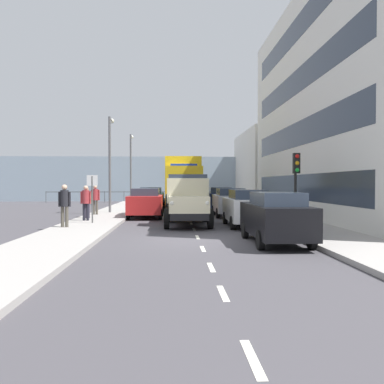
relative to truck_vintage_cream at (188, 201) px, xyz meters
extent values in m
plane|color=#423F44|center=(-0.23, -3.71, -1.18)|extent=(80.00, 80.00, 0.00)
cube|color=#9E9993|center=(-5.03, -3.71, -1.10)|extent=(2.68, 41.06, 0.15)
cube|color=#9E9993|center=(4.57, -3.71, -1.10)|extent=(2.68, 41.06, 0.15)
cube|color=silver|center=(-0.23, 14.82, -1.17)|extent=(0.12, 1.10, 0.01)
cube|color=silver|center=(-0.23, 12.01, -1.17)|extent=(0.12, 1.10, 0.01)
cube|color=silver|center=(-0.23, 9.67, -1.17)|extent=(0.12, 1.10, 0.01)
cube|color=silver|center=(-0.23, 6.89, -1.17)|extent=(0.12, 1.10, 0.01)
cube|color=silver|center=(-0.23, 4.15, -1.17)|extent=(0.12, 1.10, 0.01)
cube|color=silver|center=(-0.23, 1.53, -1.17)|extent=(0.12, 1.10, 0.01)
cube|color=silver|center=(-0.23, -1.06, -1.17)|extent=(0.12, 1.10, 0.01)
cube|color=silver|center=(-0.23, -3.29, -1.17)|extent=(0.12, 1.10, 0.01)
cube|color=silver|center=(-0.23, -6.09, -1.17)|extent=(0.12, 1.10, 0.01)
cube|color=silver|center=(-0.23, -8.32, -1.17)|extent=(0.12, 1.10, 0.01)
cube|color=silver|center=(-0.23, -10.53, -1.17)|extent=(0.12, 1.10, 0.01)
cube|color=silver|center=(-0.23, -13.48, -1.17)|extent=(0.12, 1.10, 0.01)
cube|color=silver|center=(-0.23, -16.00, -1.17)|extent=(0.12, 1.10, 0.01)
cube|color=silver|center=(-0.23, -18.51, -1.17)|extent=(0.12, 1.10, 0.01)
cube|color=silver|center=(-0.23, -21.42, -1.17)|extent=(0.12, 1.10, 0.01)
cube|color=silver|center=(-10.79, -3.84, 5.29)|extent=(8.84, 21.73, 12.93)
cube|color=#2D3847|center=(-6.40, -3.84, 0.62)|extent=(0.08, 18.47, 1.40)
cube|color=#2D3847|center=(-6.40, -3.84, 3.62)|extent=(0.08, 18.47, 1.40)
cube|color=#2D3847|center=(-6.40, -3.84, 6.62)|extent=(0.08, 18.47, 1.40)
cube|color=#2D3847|center=(-6.40, -3.84, 9.62)|extent=(0.08, 18.47, 1.40)
cube|color=silver|center=(-10.79, -21.75, 2.38)|extent=(8.84, 12.18, 7.12)
cube|color=#8C9EAD|center=(-0.23, -27.25, 1.32)|extent=(80.00, 0.80, 5.00)
cylinder|color=#4C5156|center=(-14.23, -23.65, -0.58)|extent=(0.08, 0.08, 1.20)
cylinder|color=#4C5156|center=(-12.23, -23.65, -0.58)|extent=(0.08, 0.08, 1.20)
cylinder|color=#4C5156|center=(-10.23, -23.65, -0.58)|extent=(0.08, 0.08, 1.20)
cylinder|color=#4C5156|center=(-8.23, -23.65, -0.58)|extent=(0.08, 0.08, 1.20)
cylinder|color=#4C5156|center=(-6.23, -23.65, -0.58)|extent=(0.08, 0.08, 1.20)
cylinder|color=#4C5156|center=(-4.23, -23.65, -0.58)|extent=(0.08, 0.08, 1.20)
cylinder|color=#4C5156|center=(-2.23, -23.65, -0.58)|extent=(0.08, 0.08, 1.20)
cylinder|color=#4C5156|center=(-0.23, -23.65, -0.58)|extent=(0.08, 0.08, 1.20)
cylinder|color=#4C5156|center=(1.77, -23.65, -0.58)|extent=(0.08, 0.08, 1.20)
cylinder|color=#4C5156|center=(3.77, -23.65, -0.58)|extent=(0.08, 0.08, 1.20)
cylinder|color=#4C5156|center=(5.77, -23.65, -0.58)|extent=(0.08, 0.08, 1.20)
cylinder|color=#4C5156|center=(7.77, -23.65, -0.58)|extent=(0.08, 0.08, 1.20)
cylinder|color=#4C5156|center=(9.77, -23.65, -0.58)|extent=(0.08, 0.08, 1.20)
cylinder|color=#4C5156|center=(11.77, -23.65, -0.58)|extent=(0.08, 0.08, 1.20)
cylinder|color=#4C5156|center=(13.77, -23.65, -0.58)|extent=(0.08, 0.08, 1.20)
cube|color=#4C5156|center=(-0.23, -23.65, -0.06)|extent=(28.00, 0.08, 0.08)
cube|color=black|center=(0.00, -0.38, -0.58)|extent=(1.64, 5.60, 0.30)
cube|color=beige|center=(0.00, 1.47, -0.08)|extent=(1.72, 1.90, 0.70)
cube|color=silver|center=(0.00, 2.36, -0.11)|extent=(1.16, 0.08, 0.56)
sphere|color=white|center=(-0.74, 2.36, 0.02)|extent=(0.20, 0.20, 0.20)
sphere|color=white|center=(0.73, 2.36, 0.02)|extent=(0.20, 0.20, 0.20)
cube|color=beige|center=(0.00, -0.04, 0.50)|extent=(1.93, 1.34, 1.15)
cube|color=#2D3847|center=(0.00, -0.04, 0.97)|extent=(1.78, 1.23, 0.56)
cube|color=#2D2319|center=(0.00, -1.72, -0.35)|extent=(2.10, 2.80, 0.16)
cube|color=black|center=(-1.01, -1.72, -0.03)|extent=(0.08, 2.80, 0.56)
cube|color=black|center=(1.01, -1.72, -0.03)|extent=(0.08, 2.80, 0.56)
cylinder|color=black|center=(-0.97, 1.30, -0.73)|extent=(0.24, 0.90, 0.90)
cylinder|color=black|center=(0.97, 1.30, -0.73)|extent=(0.24, 0.90, 0.90)
cylinder|color=black|center=(-0.97, -1.92, -0.73)|extent=(0.24, 0.90, 0.90)
cylinder|color=black|center=(0.97, -1.92, -0.73)|extent=(0.24, 0.90, 0.90)
cube|color=gold|center=(-0.02, -7.59, 0.64)|extent=(2.40, 2.21, 2.60)
cube|color=#2D3847|center=(-0.02, -7.59, 1.21)|extent=(2.20, 2.04, 0.80)
cube|color=#1933B2|center=(-0.02, -7.59, 2.04)|extent=(1.75, 0.20, 0.16)
cube|color=gold|center=(-0.02, -11.58, 1.19)|extent=(2.50, 5.95, 3.00)
cube|color=black|center=(-0.02, -10.65, -0.48)|extent=(2.00, 8.07, 0.36)
cylinder|color=black|center=(-1.17, -7.67, -0.66)|extent=(0.28, 1.04, 1.04)
cylinder|color=black|center=(1.13, -7.67, -0.66)|extent=(0.28, 1.04, 1.04)
cylinder|color=black|center=(-1.17, -11.29, -0.66)|extent=(0.28, 1.04, 1.04)
cylinder|color=black|center=(1.13, -11.29, -0.66)|extent=(0.28, 1.04, 1.04)
cylinder|color=black|center=(-1.17, -13.41, -0.66)|extent=(0.28, 1.04, 1.04)
cylinder|color=black|center=(1.13, -13.41, -0.66)|extent=(0.28, 1.04, 1.04)
cube|color=black|center=(-2.73, 5.84, -0.38)|extent=(1.65, 4.35, 1.00)
cube|color=#2D3847|center=(-2.73, 6.04, 0.33)|extent=(1.35, 2.39, 0.42)
cylinder|color=black|center=(-1.95, 4.49, -0.88)|extent=(0.18, 0.60, 0.60)
cylinder|color=black|center=(-3.52, 4.49, -0.88)|extent=(0.18, 0.60, 0.60)
cylinder|color=black|center=(-1.95, 7.18, -0.88)|extent=(0.18, 0.60, 0.60)
cylinder|color=black|center=(-3.52, 7.18, -0.88)|extent=(0.18, 0.60, 0.60)
cube|color=white|center=(-2.73, 0.47, -0.38)|extent=(1.77, 4.03, 1.00)
cube|color=#2D3847|center=(-2.73, 0.67, 0.33)|extent=(1.45, 2.21, 0.42)
cylinder|color=black|center=(-1.89, -0.78, -0.88)|extent=(0.18, 0.60, 0.60)
cylinder|color=black|center=(-3.57, -0.78, -0.88)|extent=(0.18, 0.60, 0.60)
cylinder|color=black|center=(-1.89, 1.72, -0.88)|extent=(0.18, 0.60, 0.60)
cylinder|color=black|center=(-3.57, 1.72, -0.88)|extent=(0.18, 0.60, 0.60)
cube|color=#B7BABF|center=(-2.73, -5.27, -0.38)|extent=(1.79, 3.89, 1.00)
cube|color=#2D3847|center=(-2.73, -5.07, 0.33)|extent=(1.47, 2.14, 0.42)
cylinder|color=black|center=(-1.88, -6.48, -0.88)|extent=(0.18, 0.60, 0.60)
cylinder|color=black|center=(-3.58, -6.48, -0.88)|extent=(0.18, 0.60, 0.60)
cylinder|color=black|center=(-1.88, -4.07, -0.88)|extent=(0.18, 0.60, 0.60)
cylinder|color=black|center=(-3.58, -4.07, -0.88)|extent=(0.18, 0.60, 0.60)
cube|color=navy|center=(-2.73, -11.05, -0.38)|extent=(1.82, 4.28, 1.00)
cube|color=#2D3847|center=(-2.73, -10.85, 0.33)|extent=(1.49, 2.35, 0.42)
cylinder|color=black|center=(-1.87, -12.37, -0.88)|extent=(0.18, 0.60, 0.60)
cylinder|color=black|center=(-3.60, -12.37, -0.88)|extent=(0.18, 0.60, 0.60)
cylinder|color=black|center=(-1.87, -9.72, -0.88)|extent=(0.18, 0.60, 0.60)
cylinder|color=black|center=(-3.60, -9.72, -0.88)|extent=(0.18, 0.60, 0.60)
cube|color=#B21E1E|center=(2.28, -4.58, -0.38)|extent=(1.88, 4.05, 1.00)
cube|color=#2D3847|center=(2.28, -4.78, 0.33)|extent=(1.54, 2.23, 0.42)
cylinder|color=black|center=(1.39, -3.33, -0.88)|extent=(0.18, 0.60, 0.60)
cylinder|color=black|center=(3.17, -3.33, -0.88)|extent=(0.18, 0.60, 0.60)
cylinder|color=black|center=(1.39, -5.84, -0.88)|extent=(0.18, 0.60, 0.60)
cylinder|color=black|center=(3.17, -5.84, -0.88)|extent=(0.18, 0.60, 0.60)
cube|color=#1E6670|center=(2.28, -10.61, -0.38)|extent=(1.77, 4.25, 1.00)
cube|color=#2D3847|center=(2.28, -10.81, 0.33)|extent=(1.46, 2.34, 0.42)
cylinder|color=black|center=(1.44, -9.30, -0.88)|extent=(0.18, 0.60, 0.60)
cylinder|color=black|center=(3.12, -9.30, -0.88)|extent=(0.18, 0.60, 0.60)
cylinder|color=black|center=(1.44, -11.93, -0.88)|extent=(0.18, 0.60, 0.60)
cylinder|color=black|center=(3.12, -11.93, -0.88)|extent=(0.18, 0.60, 0.60)
cylinder|color=#4C473D|center=(5.21, 1.72, -0.59)|extent=(0.14, 0.14, 0.88)
cylinder|color=#4C473D|center=(5.39, 1.72, -0.59)|extent=(0.14, 0.14, 0.88)
cylinder|color=black|center=(5.30, 1.72, 0.20)|extent=(0.34, 0.34, 0.70)
cylinder|color=black|center=(5.08, 1.72, 0.16)|extent=(0.09, 0.09, 0.64)
cylinder|color=black|center=(5.52, 1.72, 0.16)|extent=(0.09, 0.09, 0.64)
sphere|color=tan|center=(5.30, 1.72, 0.66)|extent=(0.24, 0.24, 0.24)
cylinder|color=black|center=(4.96, -1.38, -0.60)|extent=(0.14, 0.14, 0.85)
cylinder|color=black|center=(5.14, -1.38, -0.60)|extent=(0.14, 0.14, 0.85)
cylinder|color=maroon|center=(5.05, -1.38, 0.16)|extent=(0.34, 0.34, 0.67)
cylinder|color=maroon|center=(4.83, -1.38, 0.12)|extent=(0.09, 0.09, 0.62)
cylinder|color=maroon|center=(5.27, -1.38, 0.12)|extent=(0.09, 0.09, 0.62)
sphere|color=tan|center=(5.05, -1.38, 0.61)|extent=(0.23, 0.23, 0.23)
cylinder|color=#383342|center=(5.22, -2.83, -0.63)|extent=(0.14, 0.14, 0.80)
cylinder|color=#383342|center=(5.40, -2.83, -0.63)|extent=(0.14, 0.14, 0.80)
cylinder|color=#47724C|center=(5.31, -2.83, 0.09)|extent=(0.34, 0.34, 0.63)
cylinder|color=#47724C|center=(5.09, -2.83, 0.06)|extent=(0.09, 0.09, 0.58)
cylinder|color=#47724C|center=(5.53, -2.83, 0.06)|extent=(0.09, 0.09, 0.58)
sphere|color=tan|center=(5.31, -2.83, 0.51)|extent=(0.22, 0.22, 0.22)
cylinder|color=#4C473D|center=(5.25, -5.39, -0.60)|extent=(0.14, 0.14, 0.85)
cylinder|color=#4C473D|center=(5.43, -5.39, -0.60)|extent=(0.14, 0.14, 0.85)
cylinder|color=maroon|center=(5.34, -5.39, 0.16)|extent=(0.34, 0.34, 0.68)
cylinder|color=maroon|center=(5.12, -5.39, 0.13)|extent=(0.09, 0.09, 0.62)
cylinder|color=maroon|center=(5.56, -5.39, 0.13)|extent=(0.09, 0.09, 0.62)
sphere|color=tan|center=(5.34, -5.39, 0.62)|extent=(0.23, 0.23, 0.23)
cylinder|color=black|center=(-4.76, 1.35, 0.57)|extent=(0.12, 0.12, 3.20)
cube|color=black|center=(-4.76, 1.49, 1.72)|extent=(0.28, 0.24, 0.90)
sphere|color=red|center=(-4.76, 1.61, 2.02)|extent=(0.18, 0.18, 0.18)
sphere|color=orange|center=(-4.76, 1.61, 1.72)|extent=(0.18, 0.18, 0.18)
sphere|color=green|center=(-4.76, 1.61, 1.42)|extent=(0.18, 0.18, 0.18)
cylinder|color=#59595B|center=(4.75, -7.29, 2.05)|extent=(0.16, 0.16, 6.15)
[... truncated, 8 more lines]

